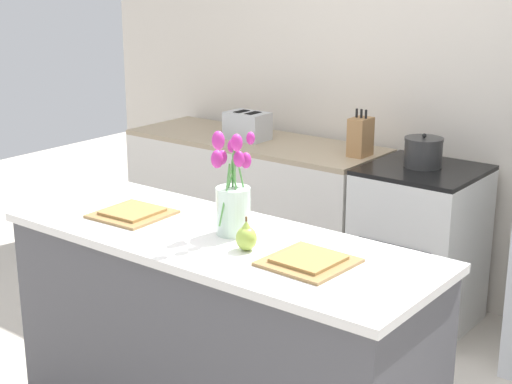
% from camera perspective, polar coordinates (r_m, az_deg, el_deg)
% --- Properties ---
extents(back_wall, '(5.20, 0.08, 2.70)m').
position_cam_1_polar(back_wall, '(4.62, 13.54, 8.28)').
color(back_wall, silver).
rests_on(back_wall, ground_plane).
extents(kitchen_island, '(1.80, 0.66, 0.95)m').
position_cam_1_polar(kitchen_island, '(3.25, -2.75, -11.06)').
color(kitchen_island, '#4C4C51').
rests_on(kitchen_island, ground_plane).
extents(back_counter, '(1.68, 0.60, 0.90)m').
position_cam_1_polar(back_counter, '(5.02, -0.13, -1.15)').
color(back_counter, silver).
rests_on(back_counter, ground_plane).
extents(stove_range, '(0.60, 0.61, 0.90)m').
position_cam_1_polar(stove_range, '(4.45, 11.77, -3.91)').
color(stove_range, silver).
rests_on(stove_range, ground_plane).
extents(flower_vase, '(0.14, 0.21, 0.43)m').
position_cam_1_polar(flower_vase, '(3.03, -1.71, -0.47)').
color(flower_vase, silver).
rests_on(flower_vase, kitchen_island).
extents(pear_figurine, '(0.08, 0.08, 0.13)m').
position_cam_1_polar(pear_figurine, '(2.89, -0.71, -3.29)').
color(pear_figurine, '#9EBC47').
rests_on(pear_figurine, kitchen_island).
extents(plate_setting_left, '(0.30, 0.30, 0.02)m').
position_cam_1_polar(plate_setting_left, '(3.33, -8.98, -1.53)').
color(plate_setting_left, olive).
rests_on(plate_setting_left, kitchen_island).
extents(plate_setting_right, '(0.30, 0.30, 0.02)m').
position_cam_1_polar(plate_setting_right, '(2.78, 3.84, -5.04)').
color(plate_setting_right, olive).
rests_on(plate_setting_right, kitchen_island).
extents(toaster, '(0.28, 0.18, 0.17)m').
position_cam_1_polar(toaster, '(4.88, -0.64, 4.84)').
color(toaster, '#B7BABC').
rests_on(toaster, back_counter).
extents(cooking_pot, '(0.21, 0.21, 0.18)m').
position_cam_1_polar(cooking_pot, '(4.32, 12.07, 2.85)').
color(cooking_pot, '#2D2D2D').
rests_on(cooking_pot, stove_range).
extents(knife_block, '(0.10, 0.14, 0.27)m').
position_cam_1_polar(knife_block, '(4.49, 7.60, 4.00)').
color(knife_block, '#A37547').
rests_on(knife_block, back_counter).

